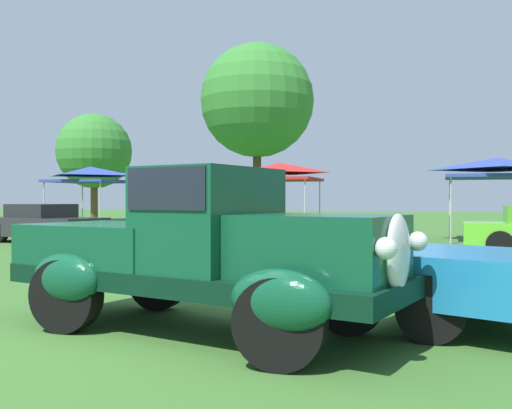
# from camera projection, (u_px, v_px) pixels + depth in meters

# --- Properties ---
(ground_plane) EXTENTS (120.00, 120.00, 0.00)m
(ground_plane) POSITION_uv_depth(u_px,v_px,m) (144.00, 331.00, 6.06)
(ground_plane) COLOR #386628
(feature_pickup_truck) EXTENTS (4.50, 2.56, 1.70)m
(feature_pickup_truck) POSITION_uv_depth(u_px,v_px,m) (204.00, 249.00, 5.95)
(feature_pickup_truck) COLOR black
(feature_pickup_truck) RESTS_ON ground_plane
(show_car_charcoal) EXTENTS (4.37, 2.58, 1.22)m
(show_car_charcoal) POSITION_uv_depth(u_px,v_px,m) (43.00, 224.00, 18.26)
(show_car_charcoal) COLOR #28282D
(show_car_charcoal) RESTS_ON ground_plane
(show_car_burgundy) EXTENTS (4.18, 2.18, 1.22)m
(show_car_burgundy) POSITION_uv_depth(u_px,v_px,m) (199.00, 228.00, 15.44)
(show_car_burgundy) COLOR maroon
(show_car_burgundy) RESTS_ON ground_plane
(canopy_tent_left_field) EXTENTS (2.87, 2.87, 2.71)m
(canopy_tent_left_field) POSITION_uv_depth(u_px,v_px,m) (91.00, 174.00, 23.73)
(canopy_tent_left_field) COLOR #B7B7BC
(canopy_tent_left_field) RESTS_ON ground_plane
(canopy_tent_center_field) EXTENTS (2.78, 2.78, 2.71)m
(canopy_tent_center_field) POSITION_uv_depth(u_px,v_px,m) (279.00, 171.00, 21.19)
(canopy_tent_center_field) COLOR #B7B7BC
(canopy_tent_center_field) RESTS_ON ground_plane
(canopy_tent_right_field) EXTENTS (3.15, 3.15, 2.71)m
(canopy_tent_right_field) POSITION_uv_depth(u_px,v_px,m) (497.00, 167.00, 18.56)
(canopy_tent_right_field) COLOR #B7B7BC
(canopy_tent_right_field) RESTS_ON ground_plane
(treeline_far_left) EXTENTS (4.69, 4.69, 6.74)m
(treeline_far_left) POSITION_uv_depth(u_px,v_px,m) (94.00, 151.00, 36.28)
(treeline_far_left) COLOR brown
(treeline_far_left) RESTS_ON ground_plane
(treeline_mid_left) EXTENTS (6.01, 6.01, 9.60)m
(treeline_mid_left) POSITION_uv_depth(u_px,v_px,m) (257.00, 101.00, 30.53)
(treeline_mid_left) COLOR #47331E
(treeline_mid_left) RESTS_ON ground_plane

